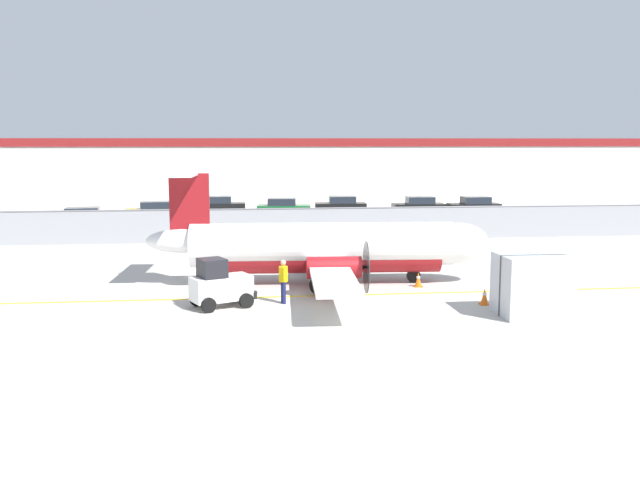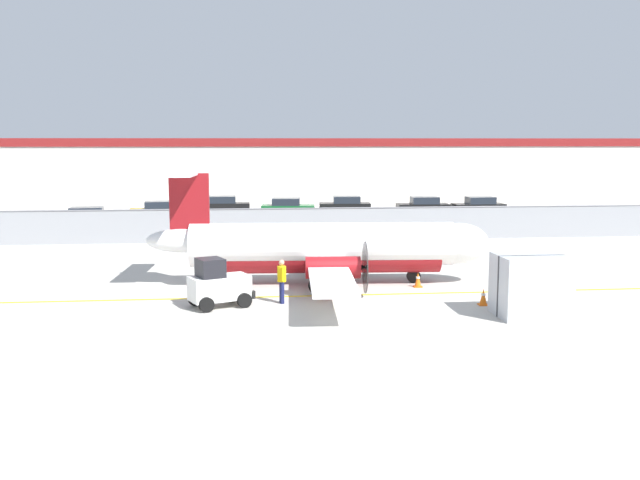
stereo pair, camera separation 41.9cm
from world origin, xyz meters
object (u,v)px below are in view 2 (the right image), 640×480
(parked_car_1, at_px, (159,212))
(parked_car_5, at_px, (423,207))
(commuter_airplane, at_px, (329,248))
(parked_car_4, at_px, (345,206))
(traffic_cone_near_left, at_px, (418,280))
(parked_car_0, at_px, (85,219))
(baggage_tug, at_px, (218,285))
(parked_car_2, at_px, (224,206))
(traffic_cone_near_right, at_px, (483,297))
(parked_car_3, at_px, (288,208))
(ground_crew_worker, at_px, (282,279))
(parked_car_6, at_px, (479,207))
(cargo_container, at_px, (531,286))

(parked_car_1, height_order, parked_car_5, same)
(commuter_airplane, bearing_deg, parked_car_4, 84.03)
(traffic_cone_near_left, bearing_deg, parked_car_0, 131.28)
(baggage_tug, relative_size, parked_car_1, 0.60)
(parked_car_2, height_order, parked_car_5, same)
(traffic_cone_near_left, relative_size, parked_car_0, 0.15)
(traffic_cone_near_right, relative_size, parked_car_3, 0.15)
(parked_car_0, bearing_deg, commuter_airplane, 121.19)
(baggage_tug, relative_size, parked_car_4, 0.60)
(baggage_tug, distance_m, parked_car_2, 32.96)
(baggage_tug, relative_size, parked_car_5, 0.61)
(traffic_cone_near_left, relative_size, parked_car_3, 0.15)
(baggage_tug, distance_m, ground_crew_worker, 2.44)
(baggage_tug, bearing_deg, parked_car_5, 39.73)
(baggage_tug, distance_m, parked_car_4, 33.09)
(ground_crew_worker, distance_m, parked_car_4, 32.11)
(parked_car_6, bearing_deg, traffic_cone_near_left, 65.37)
(commuter_airplane, height_order, cargo_container, commuter_airplane)
(cargo_container, bearing_deg, commuter_airplane, 134.35)
(parked_car_2, bearing_deg, parked_car_5, -8.28)
(parked_car_6, bearing_deg, traffic_cone_near_right, 70.60)
(parked_car_6, bearing_deg, parked_car_5, -7.56)
(baggage_tug, height_order, parked_car_4, baggage_tug)
(traffic_cone_near_right, bearing_deg, parked_car_1, 118.29)
(ground_crew_worker, height_order, parked_car_3, same)
(parked_car_4, bearing_deg, parked_car_0, 26.38)
(cargo_container, relative_size, traffic_cone_near_right, 3.81)
(parked_car_6, bearing_deg, parked_car_2, -9.26)
(commuter_airplane, distance_m, parked_car_2, 29.47)
(cargo_container, height_order, parked_car_1, cargo_container)
(parked_car_1, xyz_separation_m, parked_car_4, (14.80, 3.47, 0.00))
(baggage_tug, bearing_deg, parked_car_6, 32.94)
(traffic_cone_near_left, height_order, parked_car_6, parked_car_6)
(commuter_airplane, bearing_deg, traffic_cone_near_left, -13.68)
(traffic_cone_near_left, height_order, parked_car_1, parked_car_1)
(parked_car_5, bearing_deg, commuter_airplane, 69.35)
(parked_car_0, bearing_deg, parked_car_5, -170.51)
(ground_crew_worker, relative_size, parked_car_4, 0.39)
(ground_crew_worker, xyz_separation_m, traffic_cone_near_left, (5.96, 2.45, -0.64))
(parked_car_1, relative_size, parked_car_6, 1.02)
(parked_car_2, bearing_deg, traffic_cone_near_left, -72.98)
(parked_car_6, bearing_deg, parked_car_4, -10.36)
(traffic_cone_near_right, bearing_deg, parked_car_0, 129.29)
(ground_crew_worker, distance_m, parked_car_3, 29.90)
(ground_crew_worker, bearing_deg, parked_car_5, 59.79)
(parked_car_4, distance_m, parked_car_5, 6.42)
(commuter_airplane, height_order, baggage_tug, commuter_airplane)
(baggage_tug, distance_m, parked_car_5, 34.27)
(baggage_tug, bearing_deg, ground_crew_worker, -14.02)
(parked_car_4, bearing_deg, parked_car_5, 172.88)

